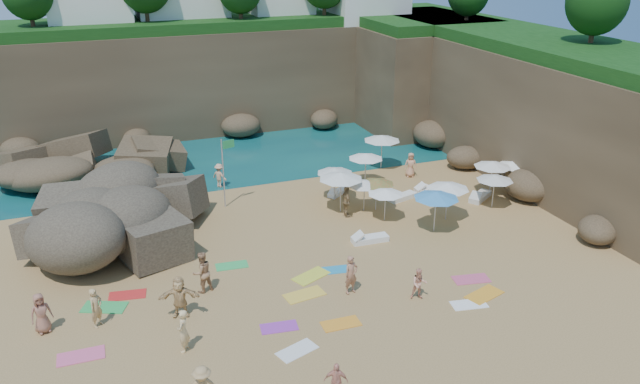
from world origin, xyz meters
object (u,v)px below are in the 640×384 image
object	(u,v)px
lounger_0	(338,192)
person_stand_4	(411,165)
flag_pole	(225,164)
person_stand_0	(96,308)
person_stand_2	(219,176)
person_stand_5	(119,184)
person_stand_6	(183,331)
person_stand_1	(202,272)
parasol_1	(382,138)
parasol_0	(341,176)
person_stand_3	(346,201)
rock_outcrop	(128,241)
parasol_2	(335,170)

from	to	relation	value
lounger_0	person_stand_4	world-z (taller)	person_stand_4
flag_pole	lounger_0	xyz separation A→B (m)	(6.82, -0.63, -2.54)
flag_pole	lounger_0	bearing A→B (deg)	-5.26
person_stand_0	person_stand_2	bearing A→B (deg)	11.90
person_stand_5	person_stand_6	size ratio (longest dim) A/B	0.88
person_stand_2	lounger_0	bearing A→B (deg)	-158.73
flag_pole	person_stand_6	distance (m)	13.95
lounger_0	person_stand_2	world-z (taller)	person_stand_2
person_stand_1	flag_pole	bearing A→B (deg)	-127.45
person_stand_2	person_stand_4	bearing A→B (deg)	-141.05
parasol_1	person_stand_5	bearing A→B (deg)	176.18
person_stand_0	person_stand_4	distance (m)	22.80
parasol_0	person_stand_2	xyz separation A→B (m)	(-5.71, 6.21, -1.43)
person_stand_3	person_stand_5	distance (m)	14.09
person_stand_6	parasol_1	bearing A→B (deg)	160.67
person_stand_3	person_stand_6	world-z (taller)	person_stand_3
rock_outcrop	person_stand_0	world-z (taller)	person_stand_0
parasol_1	person_stand_2	bearing A→B (deg)	177.67
rock_outcrop	parasol_0	distance (m)	12.11
flag_pole	parasol_0	size ratio (longest dim) A/B	1.64
parasol_0	person_stand_2	world-z (taller)	parasol_0
parasol_0	person_stand_5	bearing A→B (deg)	149.61
person_stand_2	person_stand_3	bearing A→B (deg)	-179.40
parasol_0	person_stand_5	world-z (taller)	parasol_0
parasol_2	person_stand_5	bearing A→B (deg)	156.90
parasol_0	lounger_0	bearing A→B (deg)	70.59
parasol_0	person_stand_2	bearing A→B (deg)	132.59
person_stand_3	person_stand_6	bearing A→B (deg)	137.03
person_stand_4	flag_pole	bearing A→B (deg)	-157.92
person_stand_1	rock_outcrop	bearing A→B (deg)	-84.51
person_stand_4	person_stand_3	bearing A→B (deg)	-126.33
person_stand_0	person_stand_2	world-z (taller)	person_stand_0
flag_pole	parasol_0	bearing A→B (deg)	-27.23
person_stand_4	person_stand_5	xyz separation A→B (m)	(-18.28, 3.33, -0.04)
person_stand_2	person_stand_0	bearing A→B (deg)	110.07
person_stand_6	person_stand_5	bearing A→B (deg)	-149.85
parasol_1	person_stand_5	xyz separation A→B (m)	(-17.20, 1.15, -1.38)
rock_outcrop	person_stand_2	size ratio (longest dim) A/B	5.24
parasol_0	flag_pole	bearing A→B (deg)	152.77
flag_pole	person_stand_4	xyz separation A→B (m)	(12.46, 0.51, -1.83)
person_stand_2	person_stand_3	size ratio (longest dim) A/B	0.84
parasol_2	person_stand_4	distance (m)	6.51
person_stand_4	person_stand_5	world-z (taller)	person_stand_4
parasol_1	person_stand_6	distance (m)	22.51
person_stand_0	lounger_0	bearing A→B (deg)	-13.98
person_stand_0	person_stand_1	size ratio (longest dim) A/B	0.89
person_stand_0	person_stand_1	xyz separation A→B (m)	(4.54, 1.14, 0.11)
parasol_2	lounger_0	distance (m)	1.97
flag_pole	person_stand_2	world-z (taller)	flag_pole
person_stand_1	person_stand_6	distance (m)	4.34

